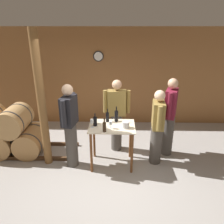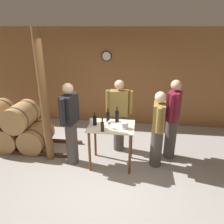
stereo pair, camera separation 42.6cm
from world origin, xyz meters
name	(u,v)px [view 1 (the left image)]	position (x,y,z in m)	size (l,w,h in m)	color
ground_plane	(109,177)	(0.00, 0.00, 0.00)	(14.00, 14.00, 0.00)	#9E9993
back_wall	(112,78)	(0.00, 2.61, 1.35)	(8.40, 0.08, 2.70)	brown
barrel_rack	(3,133)	(-2.39, 0.85, 0.48)	(3.23, 0.78, 1.10)	#4C331E
tasting_table	(112,135)	(0.05, 0.44, 0.69)	(0.90, 0.67, 0.88)	beige
wooden_post	(41,102)	(-1.30, 0.47, 1.35)	(0.16, 0.16, 2.70)	brown
wine_bottle_far_left	(95,121)	(-0.28, 0.44, 0.98)	(0.08, 0.08, 0.26)	black
wine_bottle_left	(104,127)	(-0.09, 0.18, 0.98)	(0.07, 0.07, 0.26)	black
wine_bottle_center	(107,117)	(-0.05, 0.64, 0.99)	(0.07, 0.07, 0.28)	black
wine_bottle_right	(116,116)	(0.13, 0.67, 1.00)	(0.08, 0.08, 0.32)	black
wine_glass_near_left	(92,122)	(-0.33, 0.35, 1.00)	(0.06, 0.06, 0.16)	silver
wine_glass_near_center	(111,123)	(0.02, 0.32, 0.99)	(0.06, 0.06, 0.15)	silver
ice_bucket	(126,125)	(0.31, 0.36, 0.95)	(0.14, 0.14, 0.13)	silver
person_host	(157,126)	(0.95, 0.53, 0.83)	(0.25, 0.59, 1.58)	#4C4742
person_visitor_with_scarf	(70,125)	(-0.77, 0.39, 0.91)	(0.29, 0.58, 1.72)	#4C4742
person_visitor_bearded	(117,114)	(0.14, 1.05, 0.87)	(0.59, 0.24, 1.66)	#4C4742
person_visitor_near_door	(170,116)	(1.27, 0.88, 0.92)	(0.34, 0.56, 1.73)	#4C4742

